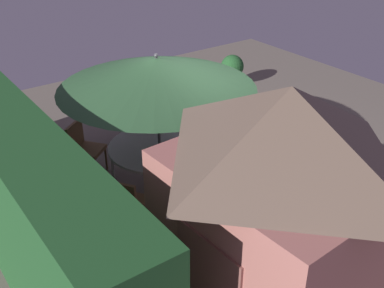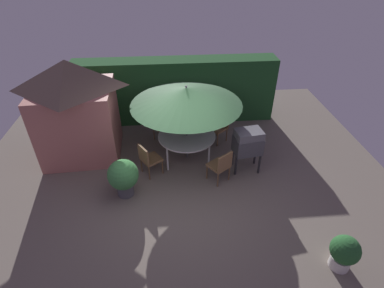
# 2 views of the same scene
# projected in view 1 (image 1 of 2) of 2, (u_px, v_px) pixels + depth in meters

# --- Properties ---
(ground_plane) EXTENTS (11.00, 11.00, 0.00)m
(ground_plane) POSITION_uv_depth(u_px,v_px,m) (229.00, 167.00, 8.02)
(ground_plane) COLOR #6B6056
(hedge_backdrop) EXTENTS (6.42, 0.77, 2.07)m
(hedge_backdrop) POSITION_uv_depth(u_px,v_px,m) (11.00, 183.00, 5.72)
(hedge_backdrop) COLOR #1E4C23
(hedge_backdrop) RESTS_ON ground
(garden_shed) EXTENTS (2.19, 1.97, 2.75)m
(garden_shed) POSITION_uv_depth(u_px,v_px,m) (278.00, 217.00, 4.54)
(garden_shed) COLOR #B26B60
(garden_shed) RESTS_ON ground
(patio_table) EXTENTS (1.57, 1.57, 0.73)m
(patio_table) POSITION_uv_depth(u_px,v_px,m) (160.00, 148.00, 7.19)
(patio_table) COLOR white
(patio_table) RESTS_ON ground
(patio_umbrella) EXTENTS (2.85, 2.85, 2.18)m
(patio_umbrella) POSITION_uv_depth(u_px,v_px,m) (157.00, 73.00, 6.61)
(patio_umbrella) COLOR #4C4C51
(patio_umbrella) RESTS_ON ground
(bbq_grill) EXTENTS (0.77, 0.60, 1.20)m
(bbq_grill) POSITION_uv_depth(u_px,v_px,m) (145.00, 97.00, 8.53)
(bbq_grill) COLOR #47474C
(bbq_grill) RESTS_ON ground
(chair_near_shed) EXTENTS (0.64, 0.65, 0.90)m
(chair_near_shed) POSITION_uv_depth(u_px,v_px,m) (125.00, 202.00, 6.24)
(chair_near_shed) COLOR olive
(chair_near_shed) RESTS_ON ground
(chair_far_side) EXTENTS (0.64, 0.64, 0.90)m
(chair_far_side) POSITION_uv_depth(u_px,v_px,m) (236.00, 173.00, 6.88)
(chair_far_side) COLOR olive
(chair_far_side) RESTS_ON ground
(chair_toward_hedge) EXTENTS (0.64, 0.65, 0.90)m
(chair_toward_hedge) POSITION_uv_depth(u_px,v_px,m) (188.00, 121.00, 8.38)
(chair_toward_hedge) COLOR olive
(chair_toward_hedge) RESTS_ON ground
(chair_toward_house) EXTENTS (0.65, 0.65, 0.90)m
(chair_toward_house) POSITION_uv_depth(u_px,v_px,m) (83.00, 146.00, 7.60)
(chair_toward_house) COLOR olive
(chair_toward_house) RESTS_ON ground
(potted_plant_by_shed) EXTENTS (0.73, 0.73, 0.98)m
(potted_plant_by_shed) POSITION_uv_depth(u_px,v_px,m) (298.00, 172.00, 6.83)
(potted_plant_by_shed) COLOR #4C4C51
(potted_plant_by_shed) RESTS_ON ground
(potted_plant_by_grill) EXTENTS (0.54, 0.54, 0.76)m
(potted_plant_by_grill) POSITION_uv_depth(u_px,v_px,m) (232.00, 69.00, 11.08)
(potted_plant_by_grill) COLOR silver
(potted_plant_by_grill) RESTS_ON ground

